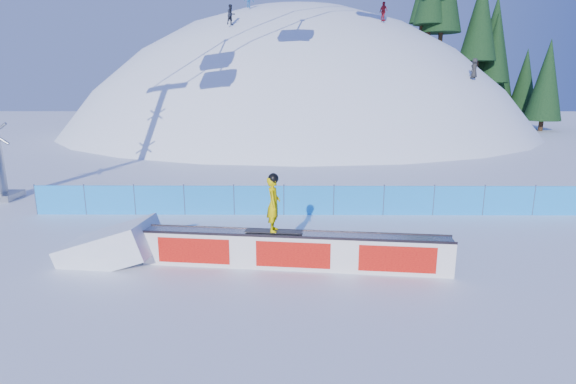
{
  "coord_description": "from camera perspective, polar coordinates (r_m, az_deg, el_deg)",
  "views": [
    {
      "loc": [
        -0.72,
        -12.92,
        5.08
      ],
      "look_at": [
        -0.81,
        0.97,
        1.79
      ],
      "focal_mm": 28.0,
      "sensor_mm": 36.0,
      "label": 1
    }
  ],
  "objects": [
    {
      "name": "ground",
      "position": [
        13.9,
        3.34,
        -8.11
      ],
      "size": [
        160.0,
        160.0,
        0.0
      ],
      "primitive_type": "plane",
      "color": "white",
      "rests_on": "ground"
    },
    {
      "name": "snow_hill",
      "position": [
        59.58,
        1.05,
        -9.45
      ],
      "size": [
        64.0,
        64.0,
        64.0
      ],
      "color": "white",
      "rests_on": "ground"
    },
    {
      "name": "treeline",
      "position": [
        59.41,
        25.13,
        15.86
      ],
      "size": [
        18.03,
        11.84,
        18.95
      ],
      "color": "#2F1E13",
      "rests_on": "ground"
    },
    {
      "name": "safety_fence",
      "position": [
        18.0,
        2.65,
        -1.07
      ],
      "size": [
        22.05,
        0.05,
        1.3
      ],
      "color": "#188CEB",
      "rests_on": "ground"
    },
    {
      "name": "rail_box",
      "position": [
        12.86,
        0.76,
        -7.44
      ],
      "size": [
        8.79,
        1.54,
        1.05
      ],
      "rotation": [
        0.0,
        0.0,
        -0.11
      ],
      "color": "white",
      "rests_on": "ground"
    },
    {
      "name": "snow_ramp",
      "position": [
        14.61,
        -21.4,
        -7.97
      ],
      "size": [
        2.97,
        2.04,
        1.75
      ],
      "primitive_type": null,
      "rotation": [
        0.0,
        -0.31,
        -0.11
      ],
      "color": "white",
      "rests_on": "ground"
    },
    {
      "name": "snowboarder",
      "position": [
        12.51,
        -1.85,
        -1.47
      ],
      "size": [
        1.64,
        0.59,
        1.69
      ],
      "rotation": [
        0.0,
        0.0,
        1.52
      ],
      "color": "black",
      "rests_on": "rail_box"
    },
    {
      "name": "distant_skiers",
      "position": [
        43.32,
        3.67,
        21.08
      ],
      "size": [
        21.61,
        8.08,
        8.4
      ],
      "color": "black",
      "rests_on": "ground"
    }
  ]
}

